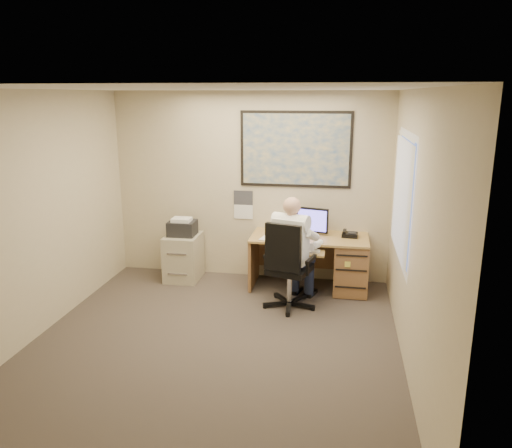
% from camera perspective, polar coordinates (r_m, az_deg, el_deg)
% --- Properties ---
extents(room_shell, '(4.00, 4.50, 2.70)m').
position_cam_1_polar(room_shell, '(5.09, -5.30, -0.21)').
color(room_shell, '#3D352F').
rests_on(room_shell, ground).
extents(desk, '(1.60, 0.97, 1.12)m').
position_cam_1_polar(desk, '(7.00, 8.81, -3.92)').
color(desk, tan).
rests_on(desk, ground).
extents(world_map, '(1.56, 0.03, 1.06)m').
position_cam_1_polar(world_map, '(7.04, 4.54, 8.49)').
color(world_map, '#1E4C93').
rests_on(world_map, room_shell).
extents(wall_calendar, '(0.28, 0.01, 0.42)m').
position_cam_1_polar(wall_calendar, '(7.29, -1.46, 2.21)').
color(wall_calendar, white).
rests_on(wall_calendar, room_shell).
extents(window_blinds, '(0.06, 1.40, 1.30)m').
position_cam_1_polar(window_blinds, '(5.69, 16.44, 2.91)').
color(window_blinds, silver).
rests_on(window_blinds, room_shell).
extents(filing_cabinet, '(0.48, 0.58, 0.93)m').
position_cam_1_polar(filing_cabinet, '(7.38, -8.30, -3.29)').
color(filing_cabinet, '#B1A98E').
rests_on(filing_cabinet, ground).
extents(office_chair, '(0.84, 0.84, 1.15)m').
position_cam_1_polar(office_chair, '(6.35, 3.93, -6.76)').
color(office_chair, black).
rests_on(office_chair, ground).
extents(person, '(0.82, 0.98, 1.43)m').
position_cam_1_polar(person, '(6.30, 3.94, -3.28)').
color(person, white).
rests_on(person, office_chair).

